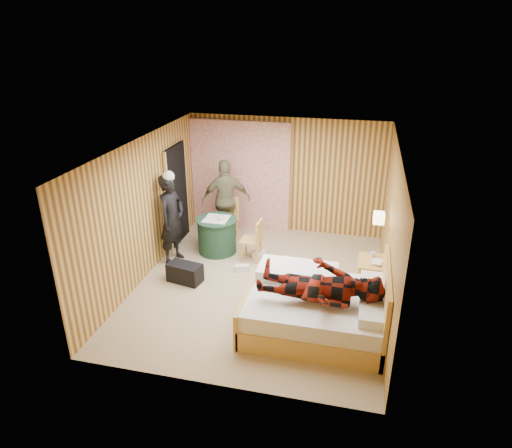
% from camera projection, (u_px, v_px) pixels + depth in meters
% --- Properties ---
extents(floor, '(4.20, 5.00, 0.01)m').
position_uv_depth(floor, '(260.00, 285.00, 8.07)').
color(floor, '#9E8A67').
rests_on(floor, ground).
extents(ceiling, '(4.20, 5.00, 0.01)m').
position_uv_depth(ceiling, '(260.00, 146.00, 7.06)').
color(ceiling, silver).
rests_on(ceiling, wall_back).
extents(wall_back, '(4.20, 0.02, 2.50)m').
position_uv_depth(wall_back, '(286.00, 176.00, 9.79)').
color(wall_back, '#D4A751').
rests_on(wall_back, floor).
extents(wall_left, '(0.02, 5.00, 2.50)m').
position_uv_depth(wall_left, '(144.00, 210.00, 8.01)').
color(wall_left, '#D4A751').
rests_on(wall_left, floor).
extents(wall_right, '(0.02, 5.00, 2.50)m').
position_uv_depth(wall_right, '(391.00, 233.00, 7.12)').
color(wall_right, '#D4A751').
rests_on(wall_right, floor).
extents(curtain, '(2.20, 0.08, 2.40)m').
position_uv_depth(curtain, '(240.00, 176.00, 9.96)').
color(curtain, silver).
rests_on(curtain, floor).
extents(doorway, '(0.06, 0.90, 2.05)m').
position_uv_depth(doorway, '(177.00, 195.00, 9.34)').
color(doorway, black).
rests_on(doorway, floor).
extents(wall_lamp, '(0.26, 0.24, 0.16)m').
position_uv_depth(wall_lamp, '(379.00, 218.00, 7.54)').
color(wall_lamp, gold).
rests_on(wall_lamp, wall_right).
extents(bed, '(2.09, 1.65, 1.13)m').
position_uv_depth(bed, '(318.00, 308.00, 6.84)').
color(bed, '#E1AC5C').
rests_on(bed, floor).
extents(nightstand, '(0.46, 0.63, 0.60)m').
position_uv_depth(nightstand, '(370.00, 276.00, 7.75)').
color(nightstand, '#E1AC5C').
rests_on(nightstand, floor).
extents(round_table, '(0.81, 0.81, 0.72)m').
position_uv_depth(round_table, '(217.00, 235.00, 9.13)').
color(round_table, '#1B3C2A').
rests_on(round_table, floor).
extents(chair_far, '(0.54, 0.54, 0.93)m').
position_uv_depth(chair_far, '(227.00, 215.00, 9.63)').
color(chair_far, '#E1AC5C').
rests_on(chair_far, floor).
extents(chair_near, '(0.40, 0.40, 0.83)m').
position_uv_depth(chair_near, '(255.00, 237.00, 8.75)').
color(chair_near, '#E1AC5C').
rests_on(chair_near, floor).
extents(duffel_bag, '(0.66, 0.43, 0.34)m').
position_uv_depth(duffel_bag, '(185.00, 273.00, 8.13)').
color(duffel_bag, black).
rests_on(duffel_bag, floor).
extents(sneaker_left, '(0.30, 0.22, 0.12)m').
position_uv_depth(sneaker_left, '(259.00, 254.00, 9.04)').
color(sneaker_left, silver).
rests_on(sneaker_left, floor).
extents(sneaker_right, '(0.29, 0.19, 0.12)m').
position_uv_depth(sneaker_right, '(242.00, 268.00, 8.52)').
color(sneaker_right, silver).
rests_on(sneaker_right, floor).
extents(woman_standing, '(0.53, 0.70, 1.74)m').
position_uv_depth(woman_standing, '(172.00, 219.00, 8.58)').
color(woman_standing, black).
rests_on(woman_standing, floor).
extents(man_at_table, '(1.09, 0.75, 1.72)m').
position_uv_depth(man_at_table, '(226.00, 200.00, 9.54)').
color(man_at_table, '#6E6649').
rests_on(man_at_table, floor).
extents(man_on_bed, '(0.86, 0.67, 1.77)m').
position_uv_depth(man_on_bed, '(321.00, 277.00, 6.36)').
color(man_on_bed, maroon).
rests_on(man_on_bed, bed).
extents(book_lower, '(0.17, 0.23, 0.02)m').
position_uv_depth(book_lower, '(372.00, 262.00, 7.58)').
color(book_lower, silver).
rests_on(book_lower, nightstand).
extents(book_upper, '(0.22, 0.26, 0.02)m').
position_uv_depth(book_upper, '(372.00, 261.00, 7.58)').
color(book_upper, silver).
rests_on(book_upper, nightstand).
extents(cup_nightstand, '(0.10, 0.10, 0.09)m').
position_uv_depth(cup_nightstand, '(372.00, 255.00, 7.73)').
color(cup_nightstand, silver).
rests_on(cup_nightstand, nightstand).
extents(cup_table, '(0.14, 0.14, 0.10)m').
position_uv_depth(cup_table, '(220.00, 218.00, 8.90)').
color(cup_table, silver).
rests_on(cup_table, round_table).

